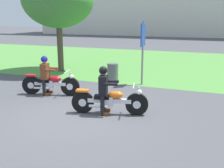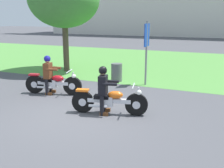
{
  "view_description": "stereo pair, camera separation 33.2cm",
  "coord_description": "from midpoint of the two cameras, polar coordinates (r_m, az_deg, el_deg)",
  "views": [
    {
      "loc": [
        3.55,
        -6.38,
        2.75
      ],
      "look_at": [
        0.79,
        0.7,
        0.85
      ],
      "focal_mm": 43.09,
      "sensor_mm": 36.0,
      "label": 1
    },
    {
      "loc": [
        3.86,
        -6.25,
        2.75
      ],
      "look_at": [
        0.79,
        0.7,
        0.85
      ],
      "focal_mm": 43.09,
      "sensor_mm": 36.0,
      "label": 2
    }
  ],
  "objects": [
    {
      "name": "trash_can",
      "position": [
        11.77,
        -0.66,
        2.48
      ],
      "size": [
        0.48,
        0.48,
        0.79
      ],
      "primitive_type": "cylinder",
      "color": "#595E5B",
      "rests_on": "ground"
    },
    {
      "name": "motorcycle_follow",
      "position": [
        9.97,
        -13.82,
        0.01
      ],
      "size": [
        2.09,
        0.8,
        0.89
      ],
      "rotation": [
        0.0,
        0.0,
        0.25
      ],
      "color": "black",
      "rests_on": "ground"
    },
    {
      "name": "grass_verge",
      "position": [
        16.88,
        8.35,
        4.51
      ],
      "size": [
        60.0,
        12.0,
        0.01
      ],
      "primitive_type": "cube",
      "color": "#549342",
      "rests_on": "ground"
    },
    {
      "name": "sign_banner",
      "position": [
        11.01,
        5.7,
        8.61
      ],
      "size": [
        0.08,
        0.6,
        2.6
      ],
      "color": "gray",
      "rests_on": "ground"
    },
    {
      "name": "ground",
      "position": [
        7.82,
        -8.56,
        -6.71
      ],
      "size": [
        120.0,
        120.0,
        0.0
      ],
      "primitive_type": "plane",
      "color": "#4C4C51"
    },
    {
      "name": "motorcycle_lead",
      "position": [
        7.77,
        -1.72,
        -3.6
      ],
      "size": [
        2.19,
        0.83,
        0.88
      ],
      "rotation": [
        0.0,
        0.0,
        0.25
      ],
      "color": "black",
      "rests_on": "ground"
    },
    {
      "name": "rider_follow",
      "position": [
        9.95,
        -14.86,
        2.42
      ],
      "size": [
        0.62,
        0.55,
        1.42
      ],
      "rotation": [
        0.0,
        0.0,
        0.25
      ],
      "color": "black",
      "rests_on": "ground"
    },
    {
      "name": "rider_lead",
      "position": [
        7.69,
        -2.98,
        -0.53
      ],
      "size": [
        0.62,
        0.55,
        1.4
      ],
      "rotation": [
        0.0,
        0.0,
        0.25
      ],
      "color": "black",
      "rests_on": "ground"
    }
  ]
}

